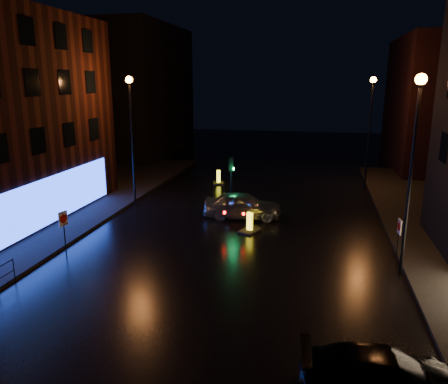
{
  "coord_description": "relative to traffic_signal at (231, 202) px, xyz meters",
  "views": [
    {
      "loc": [
        4.02,
        -12.5,
        8.1
      ],
      "look_at": [
        -0.33,
        7.75,
        2.8
      ],
      "focal_mm": 35.0,
      "sensor_mm": 36.0,
      "label": 1
    }
  ],
  "objects": [
    {
      "name": "street_lamp_lfar",
      "position": [
        -6.6,
        -0.0,
        5.06
      ],
      "size": [
        0.44,
        0.44,
        8.37
      ],
      "color": "black",
      "rests_on": "ground"
    },
    {
      "name": "dark_sedan",
      "position": [
        7.26,
        -15.97,
        0.13
      ],
      "size": [
        4.52,
        2.13,
        1.27
      ],
      "primitive_type": "imported",
      "rotation": [
        0.0,
        0.0,
        1.65
      ],
      "color": "black",
      "rests_on": "ground"
    },
    {
      "name": "road_sign_left",
      "position": [
        -6.3,
        -8.96,
        1.1
      ],
      "size": [
        0.17,
        0.51,
        2.14
      ],
      "rotation": [
        0.0,
        0.0,
        -0.25
      ],
      "color": "black",
      "rests_on": "ground"
    },
    {
      "name": "building_far_left",
      "position": [
        -14.8,
        21.0,
        6.5
      ],
      "size": [
        8.0,
        16.0,
        14.0
      ],
      "primitive_type": "cube",
      "color": "black",
      "rests_on": "ground"
    },
    {
      "name": "ground",
      "position": [
        1.2,
        -14.0,
        -0.5
      ],
      "size": [
        120.0,
        120.0,
        0.0
      ],
      "primitive_type": "plane",
      "color": "black",
      "rests_on": "ground"
    },
    {
      "name": "silver_hatchback",
      "position": [
        1.0,
        -1.5,
        0.29
      ],
      "size": [
        4.81,
        2.31,
        1.58
      ],
      "primitive_type": "imported",
      "rotation": [
        0.0,
        0.0,
        1.67
      ],
      "color": "#AFB1B7",
      "rests_on": "ground"
    },
    {
      "name": "bollard_near",
      "position": [
        1.81,
        -3.9,
        -0.26
      ],
      "size": [
        1.24,
        1.47,
        1.1
      ],
      "rotation": [
        0.0,
        0.0,
        -0.38
      ],
      "color": "black",
      "rests_on": "ground"
    },
    {
      "name": "street_lamp_rfar",
      "position": [
        9.0,
        8.0,
        5.06
      ],
      "size": [
        0.44,
        0.44,
        8.37
      ],
      "color": "black",
      "rests_on": "ground"
    },
    {
      "name": "road_sign_right",
      "position": [
        9.04,
        -6.61,
        1.04
      ],
      "size": [
        0.11,
        0.5,
        2.06
      ],
      "rotation": [
        0.0,
        0.0,
        3.25
      ],
      "color": "black",
      "rests_on": "ground"
    },
    {
      "name": "bollard_far",
      "position": [
        -2.43,
        7.02,
        -0.26
      ],
      "size": [
        1.14,
        1.44,
        1.11
      ],
      "rotation": [
        0.0,
        0.0,
        0.26
      ],
      "color": "black",
      "rests_on": "ground"
    },
    {
      "name": "building_far_right",
      "position": [
        16.2,
        18.0,
        5.5
      ],
      "size": [
        8.0,
        14.0,
        12.0
      ],
      "primitive_type": "cube",
      "color": "black",
      "rests_on": "ground"
    },
    {
      "name": "traffic_signal",
      "position": [
        0.0,
        0.0,
        0.0
      ],
      "size": [
        1.4,
        2.4,
        3.45
      ],
      "color": "black",
      "rests_on": "ground"
    },
    {
      "name": "street_lamp_rnear",
      "position": [
        9.0,
        -8.0,
        5.06
      ],
      "size": [
        0.44,
        0.44,
        8.37
      ],
      "color": "black",
      "rests_on": "ground"
    }
  ]
}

